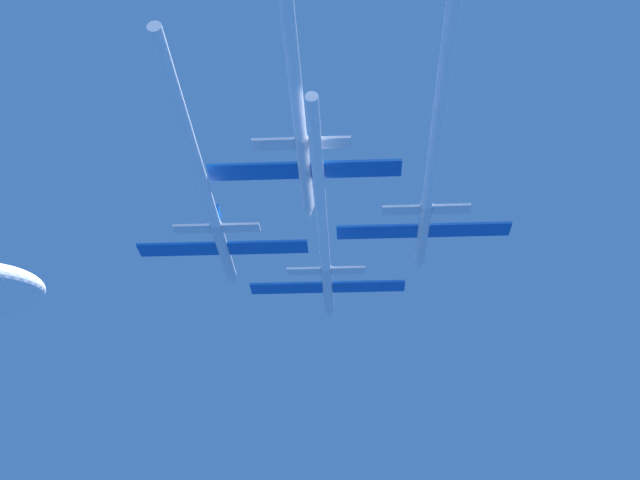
# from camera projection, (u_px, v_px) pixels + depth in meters

# --- Properties ---
(jet_lead) EXTENTS (18.84, 44.00, 3.12)m
(jet_lead) POSITION_uv_depth(u_px,v_px,m) (324.00, 248.00, 86.56)
(jet_lead) COLOR silver
(jet_left_wing) EXTENTS (18.84, 42.00, 3.12)m
(jet_left_wing) POSITION_uv_depth(u_px,v_px,m) (210.00, 205.00, 78.31)
(jet_left_wing) COLOR silver
(jet_right_wing) EXTENTS (18.84, 44.94, 3.12)m
(jet_right_wing) POSITION_uv_depth(u_px,v_px,m) (430.00, 178.00, 75.82)
(jet_right_wing) COLOR silver
(jet_slot) EXTENTS (18.84, 46.43, 3.12)m
(jet_slot) POSITION_uv_depth(u_px,v_px,m) (297.00, 98.00, 66.30)
(jet_slot) COLOR silver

